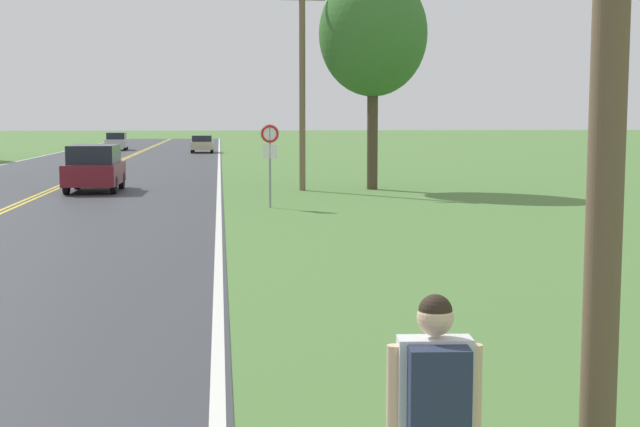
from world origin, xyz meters
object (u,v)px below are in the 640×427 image
traffic_sign (270,145)px  car_silver_hatchback_mid_near (117,141)px  car_champagne_hatchback_approaching (202,143)px  tree_right_cluster (373,35)px  car_maroon_suv_nearest (95,167)px  hitchhiker_person (435,404)px

traffic_sign → car_silver_hatchback_mid_near: traffic_sign is taller
traffic_sign → car_champagne_hatchback_approaching: size_ratio=0.66×
tree_right_cluster → car_maroon_suv_nearest: tree_right_cluster is taller
hitchhiker_person → tree_right_cluster: (4.70, 29.59, 4.99)m
traffic_sign → car_silver_hatchback_mid_near: 52.73m
hitchhiker_person → car_silver_hatchback_mid_near: hitchhiker_person is taller
car_maroon_suv_nearest → hitchhiker_person: bearing=11.9°
hitchhiker_person → car_maroon_suv_nearest: (-6.08, 29.67, -0.13)m
hitchhiker_person → tree_right_cluster: 30.37m
hitchhiker_person → tree_right_cluster: bearing=-4.5°
traffic_sign → car_maroon_suv_nearest: size_ratio=0.65×
hitchhiker_person → car_champagne_hatchback_approaching: 68.05m
traffic_sign → car_maroon_suv_nearest: (-6.35, 6.90, -1.04)m
tree_right_cluster → car_silver_hatchback_mid_near: (-14.97, 44.83, -5.24)m
car_maroon_suv_nearest → car_champagne_hatchback_approaching: bearing=175.3°
tree_right_cluster → car_silver_hatchback_mid_near: 47.55m
tree_right_cluster → traffic_sign: bearing=-123.0°
traffic_sign → tree_right_cluster: bearing=57.0°
car_maroon_suv_nearest → car_champagne_hatchback_approaching: 38.47m
car_maroon_suv_nearest → car_silver_hatchback_mid_near: size_ratio=0.96×
tree_right_cluster → car_champagne_hatchback_approaching: size_ratio=2.13×
car_maroon_suv_nearest → car_silver_hatchback_mid_near: (-4.19, 44.75, -0.12)m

